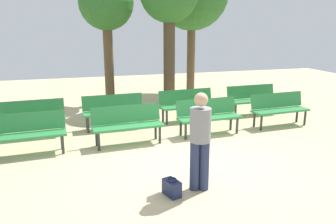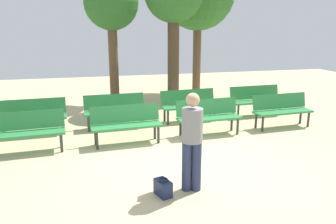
{
  "view_description": "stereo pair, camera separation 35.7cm",
  "coord_description": "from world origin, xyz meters",
  "views": [
    {
      "loc": [
        -2.28,
        -5.91,
        2.69
      ],
      "look_at": [
        0.0,
        1.97,
        0.55
      ],
      "focal_mm": 36.28,
      "sensor_mm": 36.0,
      "label": 1
    },
    {
      "loc": [
        -1.93,
        -6.0,
        2.69
      ],
      "look_at": [
        0.0,
        1.97,
        0.55
      ],
      "focal_mm": 36.28,
      "sensor_mm": 36.0,
      "label": 2
    }
  ],
  "objects": [
    {
      "name": "ground_plane",
      "position": [
        0.0,
        0.0,
        0.0
      ],
      "size": [
        24.0,
        24.0,
        0.0
      ],
      "primitive_type": "plane",
      "color": "#CCB789"
    },
    {
      "name": "bench_r0_c0",
      "position": [
        -3.26,
        1.41,
        0.5
      ],
      "size": [
        1.63,
        0.59,
        0.87
      ],
      "rotation": [
        0.0,
        0.0,
        0.07
      ],
      "color": "#2D8442",
      "rests_on": "ground_plane"
    },
    {
      "name": "bench_r0_c1",
      "position": [
        -1.11,
        1.48,
        0.5
      ],
      "size": [
        1.63,
        0.58,
        0.87
      ],
      "rotation": [
        0.0,
        0.0,
        0.06
      ],
      "color": "#2D8442",
      "rests_on": "ground_plane"
    },
    {
      "name": "bench_r0_c2",
      "position": [
        0.95,
        1.65,
        0.5
      ],
      "size": [
        1.62,
        0.57,
        0.87
      ],
      "rotation": [
        0.0,
        0.0,
        0.06
      ],
      "color": "#2D8442",
      "rests_on": "ground_plane"
    },
    {
      "name": "bench_r0_c3",
      "position": [
        3.07,
        1.79,
        0.5
      ],
      "size": [
        1.63,
        0.58,
        0.87
      ],
      "rotation": [
        0.0,
        0.0,
        0.06
      ],
      "color": "#2D8442",
      "rests_on": "ground_plane"
    },
    {
      "name": "bench_r1_c0",
      "position": [
        -3.28,
        2.68,
        0.5
      ],
      "size": [
        1.62,
        0.57,
        0.87
      ],
      "rotation": [
        0.0,
        0.0,
        0.06
      ],
      "color": "#2D8442",
      "rests_on": "ground_plane"
    },
    {
      "name": "bench_r1_c1",
      "position": [
        -1.25,
        2.81,
        0.5
      ],
      "size": [
        1.61,
        0.53,
        0.87
      ],
      "rotation": [
        0.0,
        0.0,
        0.03
      ],
      "color": "#2D8442",
      "rests_on": "ground_plane"
    },
    {
      "name": "bench_r1_c2",
      "position": [
        0.85,
        2.96,
        0.5
      ],
      "size": [
        1.63,
        0.59,
        0.87
      ],
      "rotation": [
        0.0,
        0.0,
        0.07
      ],
      "color": "#2D8442",
      "rests_on": "ground_plane"
    },
    {
      "name": "bench_r1_c3",
      "position": [
        2.99,
        3.06,
        0.5
      ],
      "size": [
        1.62,
        0.56,
        0.87
      ],
      "rotation": [
        0.0,
        0.0,
        0.05
      ],
      "color": "#2D8442",
      "rests_on": "ground_plane"
    },
    {
      "name": "tree_1",
      "position": [
        -0.99,
        5.83,
        3.27
      ],
      "size": [
        1.81,
        1.81,
        4.27
      ],
      "color": "brown",
      "rests_on": "ground_plane"
    },
    {
      "name": "visitor_with_backpack",
      "position": [
        -0.33,
        -1.05,
        0.94
      ],
      "size": [
        0.43,
        0.58,
        1.65
      ],
      "rotation": [
        0.0,
        0.0,
        2.89
      ],
      "color": "navy",
      "rests_on": "ground_plane"
    },
    {
      "name": "handbag",
      "position": [
        -0.84,
        -1.16,
        0.13
      ],
      "size": [
        0.27,
        0.36,
        0.29
      ],
      "color": "#192347",
      "rests_on": "ground_plane"
    }
  ]
}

